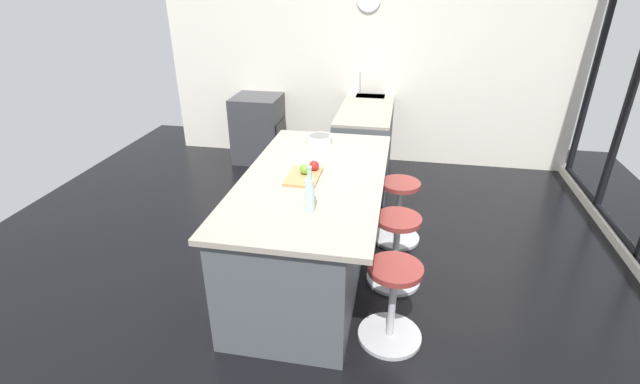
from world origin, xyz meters
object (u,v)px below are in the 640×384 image
cutting_board (303,177)px  water_bottle (310,194)px  stool_near_camera (392,305)px  stool_middle (396,252)px  kitchen_island (308,225)px  stool_by_window (398,213)px  apple_red (314,166)px  fruit_bowl (319,139)px  apple_green (305,169)px  oven_range (259,128)px

cutting_board → water_bottle: size_ratio=1.15×
stool_near_camera → water_bottle: bearing=-100.0°
stool_middle → stool_near_camera: 0.65m
kitchen_island → stool_by_window: kitchen_island is taller
stool_by_window → apple_red: size_ratio=7.83×
apple_red → stool_by_window: bearing=131.2°
stool_middle → fruit_bowl: 1.24m
stool_by_window → cutting_board: bearing=-46.2°
stool_by_window → apple_green: bearing=-47.1°
stool_middle → fruit_bowl: bearing=-134.0°
oven_range → cutting_board: bearing=25.5°
oven_range → stool_middle: bearing=38.4°
stool_middle → water_bottle: 1.09m
kitchen_island → stool_by_window: 0.98m
cutting_board → water_bottle: water_bottle is taller
cutting_board → fruit_bowl: bearing=-178.2°
stool_near_camera → fruit_bowl: 1.71m
stool_middle → apple_green: (0.02, -0.73, 0.67)m
stool_middle → apple_green: apple_green is taller
apple_red → water_bottle: water_bottle is taller
kitchen_island → water_bottle: (0.55, 0.13, 0.56)m
apple_red → fruit_bowl: (-0.67, -0.09, -0.02)m
stool_middle → stool_near_camera: same height
cutting_board → apple_green: apple_green is taller
kitchen_island → apple_red: size_ratio=27.13×
kitchen_island → stool_by_window: size_ratio=3.47×
stool_middle → fruit_bowl: size_ratio=2.57×
oven_range → water_bottle: bearing=24.1°
fruit_bowl → apple_green: bearing=2.4°
stool_near_camera → cutting_board: 1.14m
kitchen_island → apple_red: apple_red is taller
fruit_bowl → cutting_board: bearing=1.8°
kitchen_island → cutting_board: size_ratio=5.75×
apple_green → water_bottle: (0.53, 0.15, 0.06)m
stool_near_camera → water_bottle: water_bottle is taller
kitchen_island → water_bottle: 0.80m
oven_range → apple_green: bearing=25.8°
stool_middle → stool_near_camera: bearing=0.0°
stool_middle → apple_green: 0.99m
apple_red → stool_near_camera: bearing=43.2°
apple_green → kitchen_island: bearing=146.4°
stool_by_window → apple_green: (0.68, -0.73, 0.67)m
oven_range → fruit_bowl: size_ratio=3.70×
apple_green → apple_red: 0.10m
stool_near_camera → fruit_bowl: size_ratio=2.57×
apple_green → stool_near_camera: bearing=49.1°
oven_range → apple_red: (2.33, 1.22, 0.52)m
stool_middle → water_bottle: (0.55, -0.58, 0.73)m
apple_red → water_bottle: 0.63m
stool_near_camera → stool_middle: bearing=180.0°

